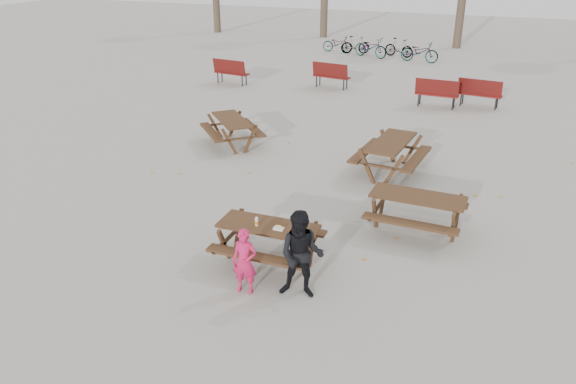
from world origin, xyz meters
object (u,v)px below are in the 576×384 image
(picnic_table_east, at_px, (416,214))
(adult, at_px, (301,255))
(picnic_table_far, at_px, (390,157))
(main_picnic_table, at_px, (268,234))
(food_tray, at_px, (279,229))
(soda_bottle, at_px, (257,222))
(picnic_table_north, at_px, (232,132))
(child, at_px, (245,262))

(picnic_table_east, bearing_deg, adult, -112.64)
(picnic_table_east, xyz_separation_m, picnic_table_far, (-1.12, 2.95, 0.03))
(main_picnic_table, xyz_separation_m, picnic_table_far, (1.20, 5.12, -0.16))
(food_tray, relative_size, adult, 0.12)
(soda_bottle, bearing_deg, picnic_table_far, 75.17)
(picnic_table_east, distance_m, picnic_table_north, 6.77)
(adult, relative_size, picnic_table_north, 0.85)
(main_picnic_table, relative_size, picnic_table_far, 0.90)
(picnic_table_east, relative_size, picnic_table_far, 0.93)
(soda_bottle, height_order, picnic_table_north, soda_bottle)
(soda_bottle, distance_m, picnic_table_north, 6.64)
(food_tray, bearing_deg, picnic_table_east, 47.54)
(picnic_table_north, bearing_deg, picnic_table_far, 41.29)
(soda_bottle, bearing_deg, child, -78.96)
(picnic_table_north, bearing_deg, soda_bottle, -12.47)
(adult, height_order, picnic_table_far, adult)
(child, bearing_deg, main_picnic_table, 83.92)
(main_picnic_table, height_order, picnic_table_north, picnic_table_north)
(soda_bottle, height_order, picnic_table_east, soda_bottle)
(food_tray, xyz_separation_m, child, (-0.24, -0.92, -0.21))
(food_tray, relative_size, soda_bottle, 1.06)
(soda_bottle, xyz_separation_m, picnic_table_north, (-3.31, 5.74, -0.45))
(main_picnic_table, distance_m, picnic_table_far, 5.26)
(main_picnic_table, relative_size, soda_bottle, 10.59)
(main_picnic_table, height_order, adult, adult)
(picnic_table_far, bearing_deg, food_tray, 175.51)
(soda_bottle, height_order, adult, adult)
(soda_bottle, bearing_deg, adult, -32.01)
(soda_bottle, xyz_separation_m, adult, (1.09, -0.68, -0.08))
(child, bearing_deg, picnic_table_north, 111.62)
(main_picnic_table, xyz_separation_m, soda_bottle, (-0.18, -0.10, 0.26))
(child, bearing_deg, soda_bottle, 95.01)
(picnic_table_north, bearing_deg, picnic_table_east, 16.81)
(main_picnic_table, height_order, picnic_table_east, picnic_table_east)
(food_tray, xyz_separation_m, picnic_table_north, (-3.73, 5.74, -0.40))
(main_picnic_table, xyz_separation_m, child, (-0.00, -1.02, -0.00))
(main_picnic_table, bearing_deg, child, -90.06)
(main_picnic_table, relative_size, child, 1.54)
(food_tray, bearing_deg, child, -104.85)
(picnic_table_east, bearing_deg, food_tray, -129.56)
(child, bearing_deg, picnic_table_east, 47.90)
(soda_bottle, bearing_deg, main_picnic_table, 29.06)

